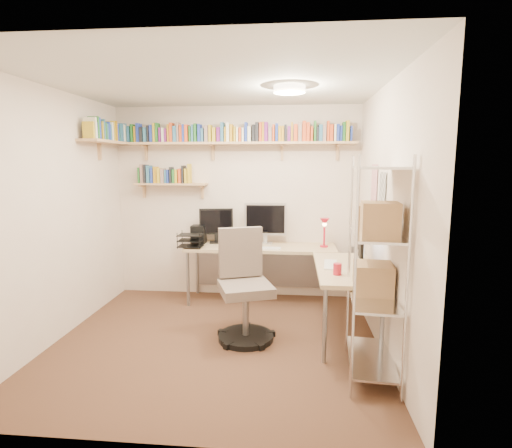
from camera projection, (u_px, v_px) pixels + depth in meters
The scene contains 6 objects.
ground at pixel (216, 341), 4.01m from camera, with size 3.20×3.20×0.00m, color #4E2F21.
room_shell at pixel (214, 187), 3.77m from camera, with size 3.24×3.04×2.52m.
wall_shelves at pixel (202, 142), 5.01m from camera, with size 3.12×1.09×0.80m.
corner_desk at pixel (271, 251), 4.81m from camera, with size 2.25×1.90×1.27m.
office_chair at pixel (244, 293), 4.04m from camera, with size 0.63×0.64×1.12m.
wire_rack at pixel (375, 250), 3.25m from camera, with size 0.46×0.82×1.83m.
Camera 1 is at (0.75, -3.73, 1.77)m, focal length 28.00 mm.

